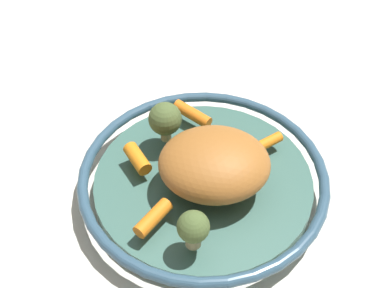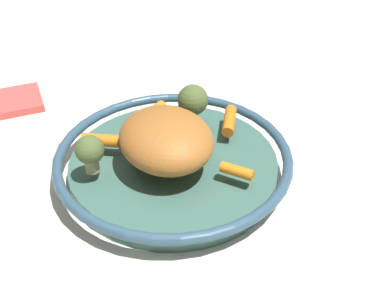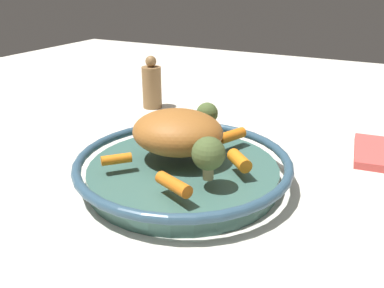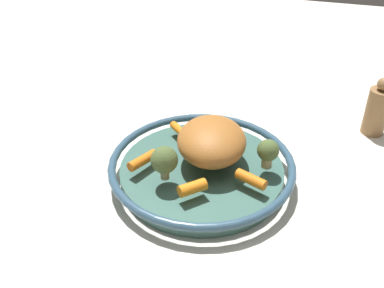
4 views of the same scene
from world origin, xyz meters
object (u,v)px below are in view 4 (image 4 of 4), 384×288
Objects in this scene: roast_chicken_piece at (212,141)px; broccoli_floret_mid at (268,152)px; baby_carrot_back at (143,160)px; baby_carrot_near_rim at (192,188)px; broccoli_floret_large at (164,160)px; serving_bowl at (202,170)px; pepper_mill at (377,110)px; baby_carrot_center at (251,179)px; baby_carrot_left at (179,129)px.

roast_chicken_piece is 0.10m from broccoli_floret_mid.
broccoli_floret_mid reaches higher than baby_carrot_back.
baby_carrot_near_rim is at bearing -25.58° from baby_carrot_back.
roast_chicken_piece is at bearing 86.86° from baby_carrot_near_rim.
broccoli_floret_large reaches higher than baby_carrot_near_rim.
pepper_mill reaches higher than serving_bowl.
serving_bowl is at bearing 94.76° from baby_carrot_near_rim.
baby_carrot_center is 0.15m from broccoli_floret_large.
pepper_mill is (0.42, 0.30, 0.00)m from baby_carrot_back.
broccoli_floret_large is 0.19m from broccoli_floret_mid.
roast_chicken_piece reaches higher than broccoli_floret_mid.
pepper_mill is (0.31, 0.35, 0.00)m from baby_carrot_near_rim.
serving_bowl is 0.10m from baby_carrot_near_rim.
roast_chicken_piece is at bearing 144.95° from baby_carrot_center.
baby_carrot_left is at bearing 131.26° from serving_bowl.
broccoli_floret_large is (0.05, -0.03, 0.03)m from baby_carrot_back.
baby_carrot_left is at bearing 160.92° from broccoli_floret_mid.
pepper_mill is (0.39, 0.18, 0.00)m from baby_carrot_left.
broccoli_floret_mid reaches higher than baby_carrot_near_rim.
broccoli_floret_large is (-0.05, -0.07, 0.06)m from serving_bowl.
serving_bowl is 6.25× the size of broccoli_floret_mid.
broccoli_floret_large is (-0.06, -0.08, 0.00)m from roast_chicken_piece.
baby_carrot_near_rim is 0.10m from baby_carrot_center.
baby_carrot_near_rim is 0.12m from baby_carrot_back.
baby_carrot_left is at bearing 144.16° from baby_carrot_center.
baby_carrot_left is (-0.08, 0.06, -0.03)m from roast_chicken_piece.
serving_bowl is 0.06m from roast_chicken_piece.
baby_carrot_near_rim is at bearing -23.57° from broccoli_floret_large.
baby_carrot_near_rim is 0.87× the size of baby_carrot_center.
baby_carrot_center is at bearing -35.84° from baby_carrot_left.
baby_carrot_left is at bearing 75.03° from baby_carrot_back.
broccoli_floret_mid is (0.22, 0.05, 0.02)m from baby_carrot_back.
baby_carrot_near_rim is 0.19m from baby_carrot_left.
baby_carrot_near_rim reaches higher than baby_carrot_center.
roast_chicken_piece is 3.01× the size of baby_carrot_near_rim.
roast_chicken_piece is 0.13m from baby_carrot_back.
pepper_mill is (0.20, 0.25, -0.02)m from broccoli_floret_mid.
baby_carrot_back reaches higher than baby_carrot_left.
broccoli_floret_mid is (0.02, 0.06, 0.02)m from baby_carrot_center.
baby_carrot_back is 1.36× the size of baby_carrot_left.
serving_bowl is 0.11m from baby_carrot_back.
baby_carrot_near_rim reaches higher than baby_carrot_left.
baby_carrot_back is 1.11× the size of baby_carrot_center.
baby_carrot_near_rim is (0.01, -0.09, 0.03)m from serving_bowl.
baby_carrot_back is (-0.11, -0.06, -0.03)m from roast_chicken_piece.
baby_carrot_left is (-0.17, 0.12, -0.00)m from baby_carrot_center.
baby_carrot_center is at bearing 28.86° from baby_carrot_near_rim.
roast_chicken_piece is at bearing 178.29° from broccoli_floret_mid.
baby_carrot_back is 0.23m from broccoli_floret_mid.
baby_carrot_left is (0.03, 0.12, -0.00)m from baby_carrot_back.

